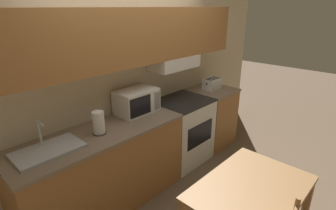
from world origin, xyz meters
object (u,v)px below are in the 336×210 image
object	(u,v)px
paper_towel_roll	(99,123)
toaster	(212,83)
microwave	(137,101)
sink_basin	(48,150)
stove_range	(182,130)
dining_table	(250,197)

from	to	relation	value
paper_towel_roll	toaster	bearing A→B (deg)	1.24
microwave	sink_basin	world-z (taller)	microwave
stove_range	sink_basin	size ratio (longest dim) A/B	1.59
microwave	dining_table	size ratio (longest dim) A/B	0.46
stove_range	sink_basin	world-z (taller)	sink_basin
microwave	dining_table	bearing A→B (deg)	-94.18
microwave	sink_basin	bearing A→B (deg)	-173.80
stove_range	toaster	xyz separation A→B (m)	(0.73, 0.02, 0.54)
stove_range	dining_table	world-z (taller)	stove_range
stove_range	sink_basin	xyz separation A→B (m)	(-1.84, 0.00, 0.47)
stove_range	toaster	bearing A→B (deg)	1.30
sink_basin	paper_towel_roll	world-z (taller)	sink_basin
microwave	toaster	world-z (taller)	microwave
dining_table	toaster	bearing A→B (deg)	43.30
stove_range	sink_basin	bearing A→B (deg)	179.98
sink_basin	paper_towel_roll	bearing A→B (deg)	-3.25
microwave	toaster	xyz separation A→B (m)	(1.43, -0.11, -0.06)
stove_range	paper_towel_roll	world-z (taller)	paper_towel_roll
toaster	paper_towel_roll	xyz separation A→B (m)	(-2.05, -0.04, 0.03)
sink_basin	toaster	bearing A→B (deg)	0.35
toaster	dining_table	bearing A→B (deg)	-136.70
dining_table	stove_range	bearing A→B (deg)	60.36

